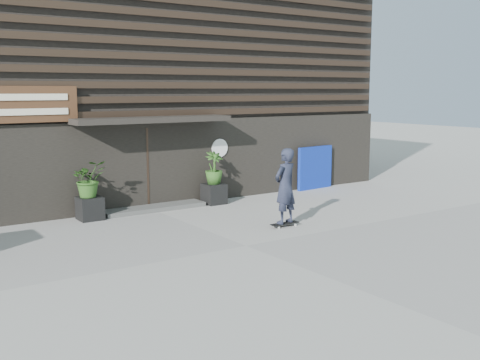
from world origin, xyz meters
TOP-DOWN VIEW (x-y plane):
  - ground at (0.00, 0.00)m, footprint 80.00×80.00m
  - entrance_step at (0.00, 4.60)m, footprint 3.00×0.80m
  - planter_pot_left at (-1.90, 4.40)m, footprint 0.60×0.60m
  - bamboo_left at (-1.90, 4.40)m, footprint 0.86×0.75m
  - planter_pot_right at (1.90, 4.40)m, footprint 0.60×0.60m
  - bamboo_right at (1.90, 4.40)m, footprint 0.54×0.54m
  - blue_tarp at (6.15, 4.70)m, footprint 1.55×0.28m
  - building at (-0.00, 9.96)m, footprint 18.00×11.00m
  - skateboarder at (1.80, 0.91)m, footprint 0.78×0.59m

SIDE VIEW (x-z plane):
  - ground at x=0.00m, z-range 0.00..0.00m
  - entrance_step at x=0.00m, z-range 0.00..0.12m
  - planter_pot_left at x=-1.90m, z-range 0.00..0.60m
  - planter_pot_right at x=1.90m, z-range 0.00..0.60m
  - blue_tarp at x=6.15m, z-range 0.00..1.45m
  - skateboarder at x=1.80m, z-range 0.04..2.00m
  - bamboo_left at x=-1.90m, z-range 0.60..1.56m
  - bamboo_right at x=1.90m, z-range 0.60..1.56m
  - building at x=0.00m, z-range -0.01..7.99m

